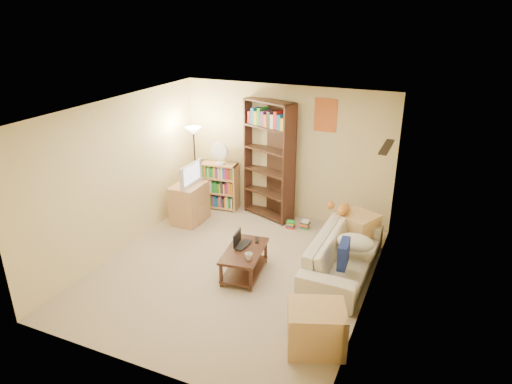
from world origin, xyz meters
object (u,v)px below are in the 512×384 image
at_px(sofa, 343,255).
at_px(tall_bookshelf, 269,157).
at_px(end_cabinet, 316,328).
at_px(short_bookshelf, 220,186).
at_px(television, 188,174).
at_px(tv_stand, 190,203).
at_px(floor_lamp, 194,146).
at_px(desk_fan, 220,153).
at_px(coffee_table, 244,258).
at_px(laptop, 246,246).
at_px(tabby_cat, 341,208).
at_px(side_table, 358,231).
at_px(mug, 249,256).

relative_size(sofa, tall_bookshelf, 0.94).
bearing_deg(end_cabinet, short_bookshelf, 132.94).
distance_m(television, tall_bookshelf, 1.52).
distance_m(tv_stand, short_bookshelf, 0.81).
bearing_deg(tall_bookshelf, floor_lamp, -139.01).
bearing_deg(television, short_bookshelf, -16.77).
xyz_separation_m(television, short_bookshelf, (0.23, 0.77, -0.47)).
bearing_deg(desk_fan, floor_lamp, -130.69).
xyz_separation_m(coffee_table, laptop, (-0.02, 0.10, 0.16)).
bearing_deg(sofa, floor_lamp, 73.68).
bearing_deg(tabby_cat, side_table, 9.09).
bearing_deg(mug, floor_lamp, 136.45).
bearing_deg(sofa, side_table, -1.59).
bearing_deg(side_table, desk_fan, 170.08).
bearing_deg(short_bookshelf, tv_stand, -112.02).
distance_m(coffee_table, short_bookshelf, 2.52).
bearing_deg(coffee_table, end_cabinet, -45.21).
xyz_separation_m(coffee_table, floor_lamp, (-1.76, 1.61, 1.11)).
relative_size(tabby_cat, desk_fan, 1.07).
bearing_deg(coffee_table, side_table, 39.58).
height_order(coffee_table, laptop, laptop).
relative_size(television, desk_fan, 1.60).
relative_size(laptop, desk_fan, 0.81).
relative_size(sofa, desk_fan, 4.69).
bearing_deg(floor_lamp, sofa, -17.30).
height_order(laptop, television, television).
bearing_deg(short_bookshelf, mug, -59.02).
xyz_separation_m(tv_stand, television, (0.00, 0.00, 0.58)).
xyz_separation_m(coffee_table, mug, (0.18, -0.23, 0.20)).
bearing_deg(mug, short_bookshelf, 126.26).
height_order(coffee_table, desk_fan, desk_fan).
bearing_deg(laptop, side_table, -42.09).
distance_m(tabby_cat, side_table, 0.49).
distance_m(desk_fan, end_cabinet, 4.33).
height_order(mug, end_cabinet, end_cabinet).
xyz_separation_m(tv_stand, desk_fan, (0.28, 0.72, 0.81)).
height_order(television, tall_bookshelf, tall_bookshelf).
height_order(mug, desk_fan, desk_fan).
xyz_separation_m(sofa, tall_bookshelf, (-1.80, 1.45, 0.88)).
bearing_deg(mug, tall_bookshelf, 105.26).
distance_m(tabby_cat, coffee_table, 1.86).
bearing_deg(short_bookshelf, sofa, -31.47).
bearing_deg(floor_lamp, end_cabinet, -40.37).
height_order(coffee_table, television, television).
xyz_separation_m(tabby_cat, tv_stand, (-2.81, -0.18, -0.32)).
bearing_deg(mug, desk_fan, 125.94).
height_order(tall_bookshelf, floor_lamp, tall_bookshelf).
bearing_deg(end_cabinet, television, 143.01).
height_order(floor_lamp, side_table, floor_lamp).
bearing_deg(desk_fan, end_cabinet, -47.16).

